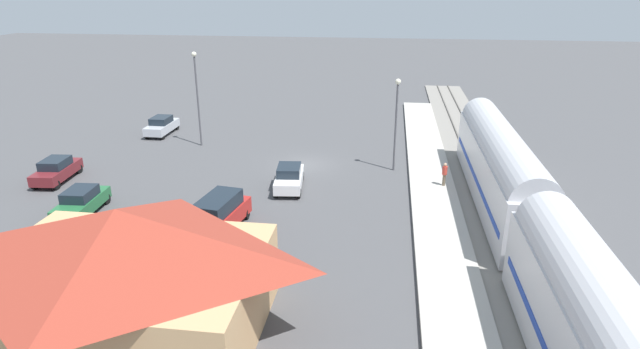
% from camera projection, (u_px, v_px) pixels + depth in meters
% --- Properties ---
extents(ground_plane, '(200.00, 200.00, 0.00)m').
position_uv_depth(ground_plane, '(305.00, 165.00, 42.30)').
color(ground_plane, '#4C4C4F').
extents(railway_track, '(4.80, 70.00, 0.30)m').
position_uv_depth(railway_track, '(481.00, 172.00, 40.51)').
color(railway_track, gray).
rests_on(railway_track, ground).
extents(platform, '(3.20, 46.00, 0.30)m').
position_uv_depth(platform, '(429.00, 169.00, 41.00)').
color(platform, '#B7B2A8').
rests_on(platform, ground).
extents(station_building, '(12.06, 8.91, 5.71)m').
position_uv_depth(station_building, '(124.00, 269.00, 21.37)').
color(station_building, tan).
rests_on(station_building, ground).
extents(pedestrian_on_platform, '(0.36, 0.36, 1.71)m').
position_uv_depth(pedestrian_on_platform, '(445.00, 173.00, 36.90)').
color(pedestrian_on_platform, brown).
rests_on(pedestrian_on_platform, platform).
extents(sedan_silver, '(1.85, 4.51, 1.74)m').
position_uv_depth(sedan_silver, '(162.00, 125.00, 50.39)').
color(sedan_silver, silver).
rests_on(sedan_silver, ground).
extents(sedan_white, '(2.30, 4.67, 1.74)m').
position_uv_depth(sedan_white, '(289.00, 177.00, 37.16)').
color(sedan_white, white).
rests_on(sedan_white, ground).
extents(sedan_maroon, '(2.23, 4.64, 1.74)m').
position_uv_depth(sedan_maroon, '(56.00, 170.00, 38.60)').
color(sedan_maroon, maroon).
rests_on(sedan_maroon, ground).
extents(sedan_green, '(2.14, 4.61, 1.74)m').
position_uv_depth(sedan_green, '(81.00, 202.00, 33.07)').
color(sedan_green, '#236638').
rests_on(sedan_green, ground).
extents(suv_red, '(2.68, 5.14, 2.22)m').
position_uv_depth(suv_red, '(219.00, 213.00, 30.80)').
color(suv_red, red).
rests_on(suv_red, ground).
extents(light_pole_near_platform, '(0.44, 0.44, 7.29)m').
position_uv_depth(light_pole_near_platform, '(396.00, 113.00, 39.49)').
color(light_pole_near_platform, '#515156').
rests_on(light_pole_near_platform, ground).
extents(light_pole_lot_center, '(0.44, 0.44, 8.44)m').
position_uv_depth(light_pole_lot_center, '(197.00, 88.00, 45.41)').
color(light_pole_lot_center, '#515156').
rests_on(light_pole_lot_center, ground).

